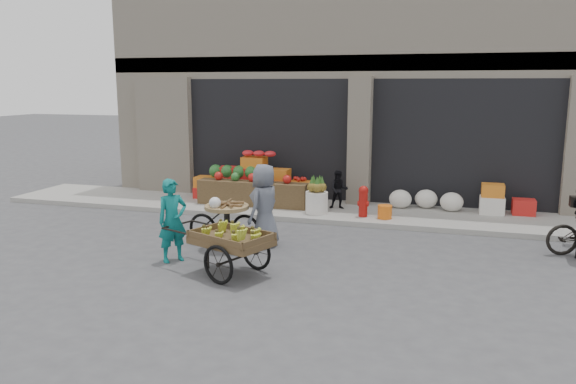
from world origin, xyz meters
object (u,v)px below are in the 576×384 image
(tricycle_cart, at_px, (227,219))
(vendor_grey, at_px, (264,206))
(banana_cart, at_px, (229,236))
(pineapple_bin, at_px, (317,202))
(orange_bucket, at_px, (385,212))
(seated_person, at_px, (339,190))
(vendor_woman, at_px, (173,220))
(fire_hydrant, at_px, (363,200))

(tricycle_cart, distance_m, vendor_grey, 0.76)
(banana_cart, distance_m, tricycle_cart, 1.55)
(tricycle_cart, relative_size, vendor_grey, 0.90)
(pineapple_bin, xyz_separation_m, vendor_grey, (-0.41, -2.56, 0.43))
(vendor_grey, bearing_deg, banana_cart, 14.33)
(vendor_grey, bearing_deg, orange_bucket, 155.61)
(pineapple_bin, xyz_separation_m, seated_person, (0.40, 0.60, 0.21))
(banana_cart, relative_size, tricycle_cart, 1.58)
(pineapple_bin, height_order, orange_bucket, pineapple_bin)
(banana_cart, bearing_deg, vendor_woman, -175.84)
(tricycle_cart, bearing_deg, fire_hydrant, 60.62)
(fire_hydrant, bearing_deg, vendor_woman, -125.65)
(orange_bucket, xyz_separation_m, tricycle_cart, (-2.67, -2.76, 0.30))
(pineapple_bin, relative_size, vendor_woman, 0.35)
(fire_hydrant, distance_m, vendor_grey, 2.94)
(orange_bucket, relative_size, vendor_grey, 0.20)
(seated_person, xyz_separation_m, vendor_woman, (-2.05, -4.49, 0.15))
(pineapple_bin, height_order, vendor_woman, vendor_woman)
(seated_person, bearing_deg, pineapple_bin, -133.69)
(orange_bucket, bearing_deg, vendor_woman, -130.66)
(seated_person, bearing_deg, vendor_grey, -114.38)
(orange_bucket, bearing_deg, tricycle_cart, -134.00)
(seated_person, distance_m, banana_cart, 4.94)
(fire_hydrant, height_order, vendor_woman, vendor_woman)
(banana_cart, xyz_separation_m, tricycle_cart, (-0.64, 1.41, -0.09))
(vendor_woman, xyz_separation_m, tricycle_cart, (0.59, 1.03, -0.17))
(pineapple_bin, xyz_separation_m, vendor_woman, (-1.65, -3.89, 0.37))
(banana_cart, bearing_deg, vendor_grey, 110.92)
(banana_cart, distance_m, vendor_woman, 1.29)
(fire_hydrant, relative_size, orange_bucket, 2.22)
(pineapple_bin, distance_m, vendor_grey, 2.63)
(vendor_grey, bearing_deg, vendor_woman, -28.22)
(banana_cart, height_order, tricycle_cart, tricycle_cart)
(fire_hydrant, distance_m, seated_person, 0.96)
(orange_bucket, xyz_separation_m, seated_person, (-1.20, 0.70, 0.31))
(vendor_woman, height_order, tricycle_cart, vendor_woman)
(vendor_grey, bearing_deg, tricycle_cart, -50.44)
(seated_person, height_order, banana_cart, seated_person)
(orange_bucket, height_order, tricycle_cart, tricycle_cart)
(seated_person, height_order, tricycle_cart, seated_person)
(pineapple_bin, height_order, banana_cart, banana_cart)
(pineapple_bin, height_order, seated_person, seated_person)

